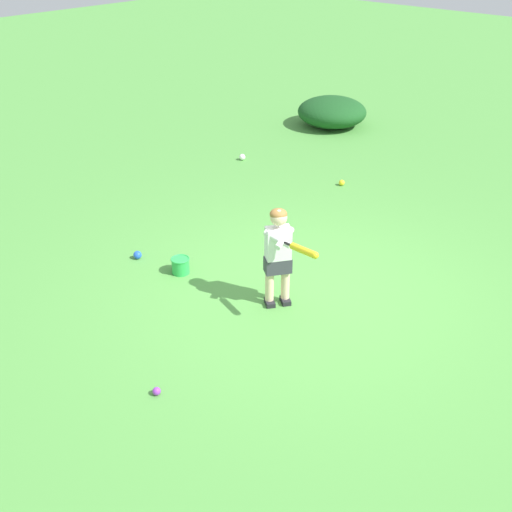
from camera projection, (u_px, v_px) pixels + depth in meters
The scene contains 8 objects.
ground_plane at pixel (307, 291), 6.92m from camera, with size 40.00×40.00×0.00m, color #519942.
child_batter at pixel (279, 250), 6.39m from camera, with size 0.37×0.77×1.08m.
play_ball_by_bucket at pixel (137, 255), 7.54m from camera, with size 0.10×0.10×0.10m, color blue.
play_ball_far_right at pixel (157, 391), 5.46m from camera, with size 0.07×0.07×0.07m, color purple.
play_ball_midfield at pixel (242, 157), 10.42m from camera, with size 0.10×0.10×0.10m, color white.
play_ball_near_batter at pixel (342, 183), 9.49m from camera, with size 0.09×0.09×0.09m, color yellow.
toy_bucket at pixel (180, 265), 7.22m from camera, with size 0.22×0.22×0.19m.
shrub_left_background at pixel (332, 112), 11.92m from camera, with size 1.28×1.28×0.54m, color #194C1E.
Camera 1 is at (-4.72, -3.53, 3.70)m, focal length 44.82 mm.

